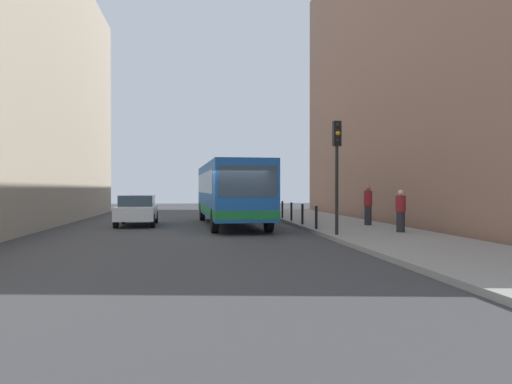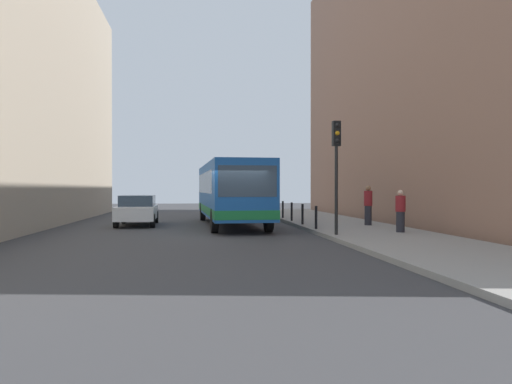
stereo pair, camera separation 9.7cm
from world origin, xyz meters
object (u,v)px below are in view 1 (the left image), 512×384
at_px(bollard_mid, 302,214).
at_px(bollard_near, 316,217).
at_px(bus, 230,190).
at_px(traffic_light, 337,156).
at_px(pedestrian_mid_sidewalk, 368,205).
at_px(pedestrian_near_signal, 401,211).
at_px(bollard_far, 291,212).
at_px(bollard_farthest, 282,209).
at_px(car_beside_bus, 137,209).

bearing_deg(bollard_mid, bollard_near, -90.00).
relative_size(bus, traffic_light, 2.71).
bearing_deg(bus, pedestrian_mid_sidewalk, 153.75).
bearing_deg(pedestrian_mid_sidewalk, bollard_near, 173.30).
bearing_deg(pedestrian_near_signal, bus, 120.86).
xyz_separation_m(bollard_near, pedestrian_near_signal, (2.83, -1.83, 0.32)).
bearing_deg(pedestrian_near_signal, traffic_light, -179.45).
relative_size(bollard_far, bollard_farthest, 1.00).
bearing_deg(pedestrian_near_signal, bollard_mid, 109.67).
height_order(bollard_farthest, pedestrian_mid_sidewalk, pedestrian_mid_sidewalk).
bearing_deg(bus, bollard_farthest, -138.23).
relative_size(bus, car_beside_bus, 2.50).
height_order(pedestrian_near_signal, pedestrian_mid_sidewalk, pedestrian_mid_sidewalk).
bearing_deg(bollard_near, bollard_mid, 90.00).
height_order(car_beside_bus, pedestrian_mid_sidewalk, pedestrian_mid_sidewalk).
distance_m(bollard_near, bollard_far, 5.03).
bearing_deg(bollard_mid, bollard_far, 90.00).
distance_m(bollard_near, pedestrian_near_signal, 3.39).
height_order(bus, pedestrian_mid_sidewalk, bus).
bearing_deg(traffic_light, bus, 115.77).
xyz_separation_m(bus, traffic_light, (3.33, -6.89, 1.28)).
distance_m(bus, bollard_far, 3.47).
xyz_separation_m(bus, bollard_near, (3.23, -4.38, -1.10)).
distance_m(bus, bollard_mid, 3.89).
xyz_separation_m(traffic_light, bollard_far, (-0.10, 7.54, -2.38)).
bearing_deg(bollard_farthest, bollard_mid, -90.00).
distance_m(car_beside_bus, bollard_farthest, 8.22).
relative_size(car_beside_bus, pedestrian_mid_sidewalk, 2.46).
bearing_deg(bus, pedestrian_near_signal, 131.69).
bearing_deg(bollard_farthest, pedestrian_near_signal, -73.20).
bearing_deg(bollard_farthest, bollard_near, -90.00).
xyz_separation_m(traffic_light, pedestrian_mid_sidewalk, (2.77, 4.22, -1.95)).
distance_m(bus, car_beside_bus, 4.68).
xyz_separation_m(bollard_farthest, pedestrian_near_signal, (2.83, -9.37, 0.32)).
bearing_deg(bollard_near, bollard_farthest, 90.00).
xyz_separation_m(bus, pedestrian_near_signal, (6.06, -6.22, -0.78)).
bearing_deg(bollard_far, pedestrian_mid_sidewalk, -49.13).
distance_m(bollard_far, pedestrian_mid_sidewalk, 4.41).
relative_size(bus, pedestrian_near_signal, 6.90).
bearing_deg(car_beside_bus, bollard_mid, 161.45).
relative_size(bollard_mid, bollard_far, 1.00).
xyz_separation_m(bollard_far, pedestrian_mid_sidewalk, (2.87, -3.32, 0.43)).
bearing_deg(car_beside_bus, bollard_far, 179.44).
bearing_deg(car_beside_bus, bollard_farthest, -162.77).
bearing_deg(bus, bollard_near, 123.80).
relative_size(car_beside_bus, pedestrian_near_signal, 2.76).
distance_m(car_beside_bus, bollard_near, 9.19).
xyz_separation_m(car_beside_bus, bollard_mid, (7.78, -2.38, -0.16)).
bearing_deg(bollard_far, bollard_mid, -90.00).
bearing_deg(car_beside_bus, bus, 172.10).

